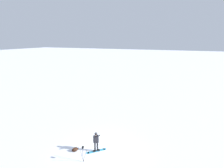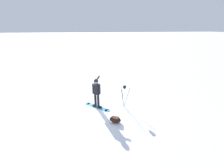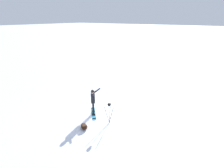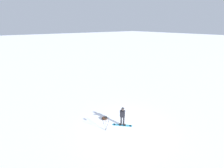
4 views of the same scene
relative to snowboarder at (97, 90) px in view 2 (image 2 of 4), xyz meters
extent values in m
plane|color=white|center=(-0.39, 0.11, -1.11)|extent=(300.00, 300.00, 0.00)
cylinder|color=black|center=(-0.07, -0.08, -0.67)|extent=(0.14, 0.14, 0.87)
cylinder|color=black|center=(0.09, 0.07, -0.67)|extent=(0.14, 0.14, 0.87)
cube|color=black|center=(0.01, -0.01, 0.07)|extent=(0.47, 0.46, 0.62)
sphere|color=tan|center=(0.01, -0.01, 0.53)|extent=(0.24, 0.24, 0.24)
sphere|color=black|center=(0.01, -0.01, 0.56)|extent=(0.25, 0.25, 0.25)
cylinder|color=black|center=(-0.31, 0.06, 0.50)|extent=(0.45, 0.47, 0.43)
cylinder|color=black|center=(0.16, 0.12, 0.07)|extent=(0.09, 0.09, 0.62)
cube|color=teal|center=(0.01, -0.01, -1.10)|extent=(1.29, 1.27, 0.02)
cylinder|color=teal|center=(-0.54, -0.54, -1.10)|extent=(0.28, 0.28, 0.02)
cylinder|color=teal|center=(0.55, 0.53, -1.10)|extent=(0.28, 0.28, 0.02)
cube|color=black|center=(-0.15, -0.16, -1.05)|extent=(0.24, 0.24, 0.08)
cube|color=black|center=(0.16, 0.15, -1.05)|extent=(0.24, 0.24, 0.08)
ellipsoid|color=black|center=(1.70, 0.72, -0.97)|extent=(0.62, 0.69, 0.28)
cube|color=#402618|center=(1.70, 0.72, -0.87)|extent=(0.37, 0.41, 0.08)
cylinder|color=#262628|center=(0.32, 1.74, -0.51)|extent=(0.05, 0.35, 1.20)
cylinder|color=#262628|center=(0.16, 1.51, -0.51)|extent=(0.33, 0.16, 1.20)
cylinder|color=#262628|center=(0.43, 1.47, -0.51)|extent=(0.28, 0.25, 1.20)
cube|color=black|center=(0.31, 1.58, 0.11)|extent=(0.10, 0.10, 0.06)
cube|color=black|center=(0.31, 1.58, 0.19)|extent=(0.12, 0.16, 0.10)
camera|label=1|loc=(-6.54, 11.57, 8.33)|focal=28.03mm
camera|label=2|loc=(7.82, -0.72, 3.35)|focal=23.70mm
camera|label=3|loc=(8.30, 7.40, 5.21)|focal=28.90mm
camera|label=4|loc=(-8.77, 7.94, 7.30)|focal=25.28mm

